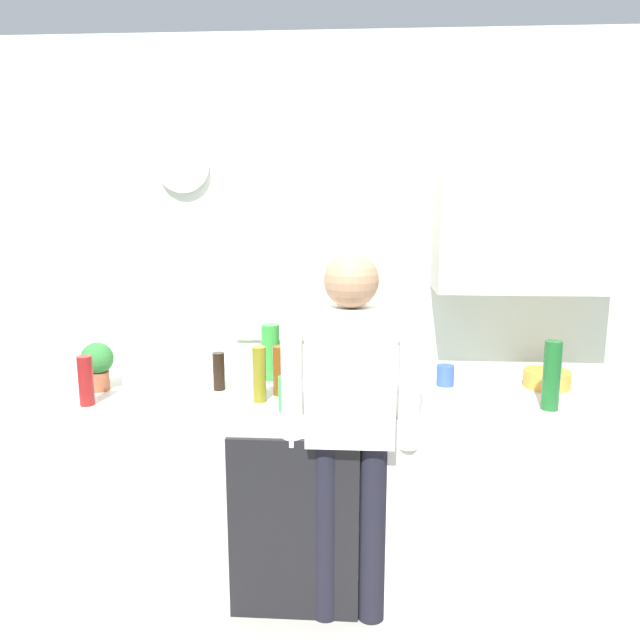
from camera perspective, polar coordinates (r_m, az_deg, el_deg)
name	(u,v)px	position (r m, az deg, el deg)	size (l,w,h in m)	color
ground_plane	(348,615)	(2.95, 2.69, -26.33)	(8.00, 8.00, 0.00)	#9E998E
kitchen_counter	(350,487)	(2.96, 2.87, -15.65)	(2.68, 0.64, 0.92)	beige
dishwasher_panel	(293,532)	(2.70, -2.59, -19.54)	(0.56, 0.02, 0.83)	black
back_wall_assembly	(373,288)	(3.08, 5.12, 3.02)	(4.28, 0.42, 2.60)	silver
coffee_maker	(329,350)	(2.99, 0.83, -2.93)	(0.20, 0.20, 0.33)	black
bottle_olive_oil	(259,374)	(2.66, -5.81, -5.19)	(0.06, 0.06, 0.25)	olive
bottle_green_wine	(552,375)	(2.73, 21.26, -4.96)	(0.07, 0.07, 0.30)	#195923
bottle_amber_beer	(279,371)	(2.75, -3.91, -4.85)	(0.06, 0.06, 0.23)	brown
bottle_dark_sauce	(219,371)	(2.87, -9.64, -4.85)	(0.06, 0.06, 0.18)	black
bottle_red_vinegar	(86,381)	(2.80, -21.47, -5.41)	(0.06, 0.06, 0.22)	maroon
bottle_clear_soda	(271,352)	(2.99, -4.74, -3.07)	(0.09, 0.09, 0.28)	#2D8C33
cup_blue_mug	(445,375)	(2.96, 11.88, -5.20)	(0.08, 0.08, 0.10)	#3351B2
mixing_bowl	(547,379)	(3.08, 20.86, -5.27)	(0.22, 0.22, 0.08)	orange
potted_plant	(97,363)	(2.99, -20.50, -3.88)	(0.15, 0.15, 0.23)	#9E5638
dish_soap	(285,393)	(2.55, -3.38, -6.98)	(0.06, 0.06, 0.18)	green
storage_canister	(137,368)	(3.03, -17.11, -4.43)	(0.14, 0.14, 0.17)	silver
person_at_sink	(350,411)	(2.49, 2.89, -8.69)	(0.57, 0.22, 1.60)	black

